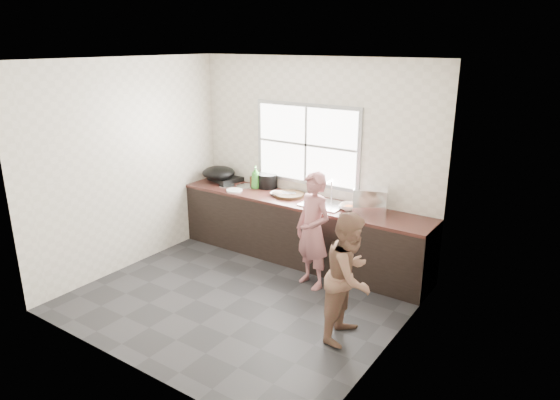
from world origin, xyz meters
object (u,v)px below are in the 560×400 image
Objects in this scene: bottle_green at (256,177)px; pot_lid_left at (245,186)px; dish_rack at (371,200)px; pot_lid_right at (227,186)px; wok at (219,173)px; bottle_brown_short at (262,181)px; woman at (313,234)px; glass_jar at (261,183)px; bowl_mince at (277,194)px; plate_food at (234,190)px; burner at (227,178)px; person_side at (350,277)px; black_pot at (267,181)px; cutting_board at (289,195)px; bottle_brown_tall at (254,179)px; bowl_held at (344,206)px; bowl_crabs at (350,208)px.

bottle_green reaches higher than pot_lid_left.
dish_rack reaches higher than pot_lid_right.
wok is 2.42m from dish_rack.
woman is at bearing -30.66° from bottle_brown_short.
woman is 1.57m from glass_jar.
pot_lid_left is at bearing 171.61° from bowl_mince.
pot_lid_left is at bearing -141.90° from glass_jar.
plate_food is 0.54m from wok.
bowl_mince is at bearing -11.54° from burner.
person_side is 2.61m from black_pot.
person_side is 2.70m from glass_jar.
woman is at bearing -21.34° from burner.
plate_food reaches higher than pot_lid_right.
cutting_board is at bearing 159.51° from woman.
woman reaches higher than bowl_mince.
bottle_brown_short is at bearing 34.53° from pot_lid_left.
dish_rack is (1.76, -0.14, 0.06)m from bottle_brown_short.
dish_rack is at bearing 13.56° from person_side.
black_pot is at bearing 0.00° from bottle_brown_short.
bottle_brown_tall reaches higher than burner.
dish_rack reaches higher than black_pot.
wok reaches higher than cutting_board.
plate_food is at bearing -113.64° from glass_jar.
woman is 3.28× the size of cutting_board.
plate_food is (-0.78, -0.23, -0.01)m from cutting_board.
woman is at bearing -30.19° from glass_jar.
glass_jar is at bearing 180.00° from bottle_brown_short.
pot_lid_left is (-0.30, -0.14, -0.10)m from black_pot.
bowl_held is at bearing -0.92° from wok.
wok is (-2.86, 1.35, 0.35)m from person_side.
burner is 0.32m from pot_lid_right.
dish_rack reaches higher than bottle_brown_short.
bowl_mince reaches higher than pot_lid_left.
bottle_brown_tall is 2.01× the size of glass_jar.
black_pot is 1.09× the size of pot_lid_left.
woman is 1.01× the size of person_side.
glass_jar reaches higher than burner.
plate_food is at bearing -121.03° from bottle_green.
cutting_board is 1.57× the size of pot_lid_left.
cutting_board is 0.94m from bowl_crabs.
woman is 7.73× the size of bottle_brown_short.
bottle_brown_short reaches higher than glass_jar.
bowl_mince is 0.95× the size of bowl_crabs.
black_pot is 0.86× the size of bottle_green.
bowl_mince is at bearing -35.09° from black_pot.
bottle_brown_tall is at bearing 83.61° from plate_food.
person_side reaches higher than black_pot.
plate_food is 0.47× the size of wok.
cutting_board is 0.52m from black_pot.
person_side reaches higher than bowl_mince.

